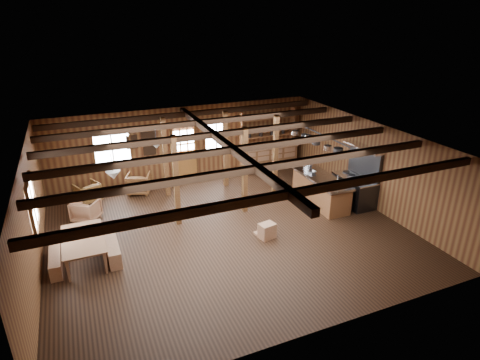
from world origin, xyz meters
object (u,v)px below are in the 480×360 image
at_px(armchair_a, 88,192).
at_px(armchair_b, 139,183).
at_px(commercial_range, 356,186).
at_px(dining_table, 86,249).
at_px(kitchen_island, 321,189).
at_px(armchair_c, 86,210).

bearing_deg(armchair_a, armchair_b, 157.82).
bearing_deg(commercial_range, armchair_b, 150.65).
xyz_separation_m(dining_table, armchair_b, (2.00, 3.74, 0.04)).
xyz_separation_m(armchair_a, armchair_b, (1.74, 0.05, 0.03)).
xyz_separation_m(kitchen_island, commercial_range, (1.05, -0.48, 0.16)).
xyz_separation_m(commercial_range, armchair_c, (-8.41, 2.25, -0.30)).
height_order(kitchen_island, armchair_c, kitchen_island).
bearing_deg(kitchen_island, dining_table, -174.24).
bearing_deg(dining_table, kitchen_island, -86.24).
height_order(dining_table, armchair_a, armchair_a).
xyz_separation_m(commercial_range, dining_table, (-8.55, -0.06, -0.31)).
height_order(dining_table, armchair_c, armchair_c).
xyz_separation_m(kitchen_island, armchair_a, (-7.23, 3.15, -0.14)).
bearing_deg(dining_table, armchair_b, -28.51).
height_order(commercial_range, armchair_a, commercial_range).
relative_size(armchair_b, armchair_c, 1.09).
bearing_deg(armchair_b, armchair_c, 59.05).
height_order(armchair_a, armchair_b, armchair_b).
relative_size(commercial_range, armchair_b, 2.45).
height_order(kitchen_island, armchair_b, kitchen_island).
bearing_deg(armchair_b, kitchen_island, 171.29).
xyz_separation_m(armchair_b, armchair_c, (-1.87, -1.44, -0.03)).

